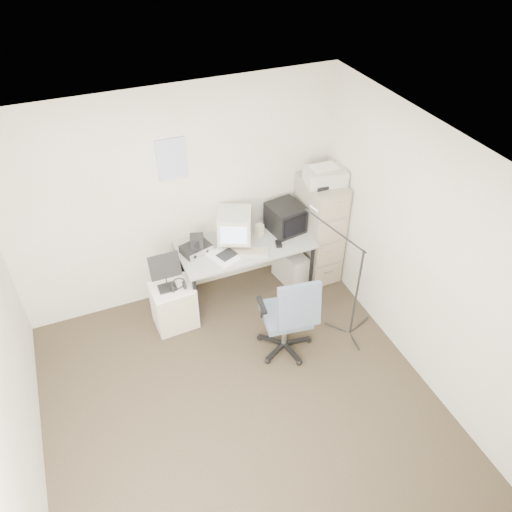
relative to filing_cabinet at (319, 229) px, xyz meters
name	(u,v)px	position (x,y,z in m)	size (l,w,h in m)	color
floor	(241,404)	(-1.58, -1.48, -0.66)	(3.60, 3.60, 0.01)	#342819
ceiling	(234,175)	(-1.58, -1.48, 1.85)	(3.60, 3.60, 0.01)	white
wall_back	(178,200)	(-1.58, 0.32, 0.60)	(3.60, 0.02, 2.50)	white
wall_right	(422,258)	(0.22, -1.48, 0.60)	(0.02, 3.60, 2.50)	white
wall_calendar	(171,159)	(-1.60, 0.31, 1.10)	(0.30, 0.02, 0.44)	white
filing_cabinet	(319,229)	(0.00, 0.00, 0.00)	(0.40, 0.60, 1.30)	gray
printer	(325,176)	(0.00, -0.03, 0.73)	(0.44, 0.30, 0.17)	beige
desk	(246,269)	(-0.95, -0.03, -0.29)	(1.50, 0.70, 0.73)	#AAAAA4
crt_monitor	(235,228)	(-1.05, 0.04, 0.28)	(0.36, 0.38, 0.40)	beige
crt_tv	(285,218)	(-0.43, 0.05, 0.24)	(0.36, 0.38, 0.33)	black
desk_speaker	(259,230)	(-0.74, 0.07, 0.15)	(0.08, 0.08, 0.14)	beige
keyboard	(248,252)	(-0.99, -0.20, 0.09)	(0.45, 0.16, 0.03)	beige
mouse	(279,244)	(-0.62, -0.19, 0.10)	(0.07, 0.11, 0.03)	black
radio_receiver	(196,249)	(-1.50, 0.04, 0.12)	(0.31, 0.22, 0.09)	black
radio_speaker	(197,241)	(-1.49, 0.02, 0.24)	(0.14, 0.13, 0.14)	black
papers	(224,257)	(-1.26, -0.17, 0.09)	(0.24, 0.33, 0.02)	white
pc_tower	(290,266)	(-0.38, -0.04, -0.43)	(0.21, 0.48, 0.45)	beige
office_chair	(286,313)	(-0.90, -0.99, -0.13)	(0.60, 0.60, 1.04)	slate
side_cart	(174,305)	(-1.87, -0.21, -0.37)	(0.44, 0.36, 0.55)	white
music_stand	(165,272)	(-1.91, -0.22, 0.13)	(0.32, 0.17, 0.46)	black
headphones	(178,286)	(-1.81, -0.28, -0.05)	(0.17, 0.17, 0.03)	black
mic_stand	(359,281)	(-0.13, -1.09, 0.11)	(0.02, 0.02, 1.51)	black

